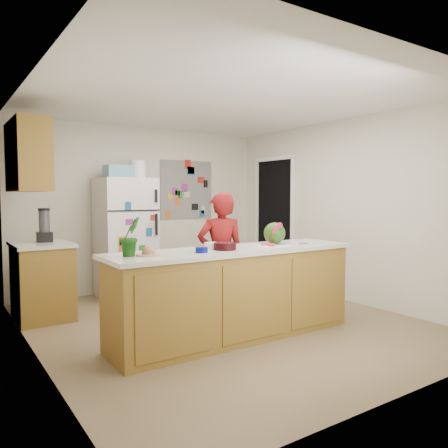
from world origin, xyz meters
TOP-DOWN VIEW (x-y plane):
  - floor at (0.00, 0.00)m, footprint 4.00×4.50m
  - wall_back at (0.00, 2.26)m, footprint 4.00×0.02m
  - wall_left at (-2.01, 0.00)m, footprint 0.02×4.50m
  - wall_right at (2.01, 0.00)m, footprint 0.02×4.50m
  - ceiling at (0.00, 0.00)m, footprint 4.00×4.50m
  - doorway at (1.99, 1.45)m, footprint 0.03×0.85m
  - peninsula_base at (-0.20, -0.50)m, footprint 2.60×0.62m
  - peninsula_top at (-0.20, -0.50)m, footprint 2.68×0.70m
  - side_counter_base at (-1.69, 1.35)m, footprint 0.60×0.80m
  - side_counter_top at (-1.69, 1.35)m, footprint 0.64×0.84m
  - upper_cabinets at (-1.82, 1.30)m, footprint 0.35×1.00m
  - refrigerator at (-0.45, 1.88)m, footprint 0.75×0.70m
  - fridge_top_bin at (-0.55, 1.88)m, footprint 0.35×0.28m
  - photo_collage at (0.75, 2.24)m, footprint 0.95×0.01m
  - person at (0.00, 0.07)m, footprint 0.64×0.54m
  - blender_appliance at (-1.64, 1.40)m, footprint 0.12×0.12m
  - cutting_board at (0.27, -0.51)m, footprint 0.38×0.30m
  - watermelon at (0.33, -0.49)m, footprint 0.23×0.23m
  - watermelon_slice at (0.18, -0.56)m, footprint 0.15×0.15m
  - cherry_bowl at (-0.35, -0.54)m, footprint 0.25×0.25m
  - white_bowl at (-0.40, -0.39)m, footprint 0.22×0.22m
  - cobalt_bowl at (-0.65, -0.60)m, footprint 0.15×0.15m
  - plate at (-1.15, -0.51)m, footprint 0.26×0.26m
  - paper_towel at (0.16, -0.52)m, footprint 0.24×0.22m
  - keys at (0.65, -0.60)m, footprint 0.10×0.05m
  - potted_plant at (-1.29, -0.45)m, footprint 0.23×0.21m

SIDE VIEW (x-z plane):
  - floor at x=0.00m, z-range -0.02..0.00m
  - side_counter_base at x=-1.69m, z-range 0.00..0.86m
  - peninsula_base at x=-0.20m, z-range 0.00..0.88m
  - person at x=0.00m, z-range 0.00..1.49m
  - refrigerator at x=-0.45m, z-range 0.00..1.70m
  - side_counter_top at x=-1.69m, z-range 0.86..0.90m
  - peninsula_top at x=-0.20m, z-range 0.88..0.92m
  - cutting_board at x=0.27m, z-range 0.92..0.93m
  - keys at x=0.65m, z-range 0.92..0.93m
  - plate at x=-1.15m, z-range 0.92..0.94m
  - paper_towel at x=0.16m, z-range 0.92..0.94m
  - watermelon_slice at x=0.18m, z-range 0.93..0.95m
  - cobalt_bowl at x=-0.65m, z-range 0.92..0.97m
  - white_bowl at x=-0.40m, z-range 0.92..0.98m
  - cherry_bowl at x=-0.35m, z-range 0.92..0.99m
  - doorway at x=1.99m, z-range 0.00..2.04m
  - watermelon at x=0.33m, z-range 0.93..1.16m
  - blender_appliance at x=-1.64m, z-range 0.90..1.28m
  - potted_plant at x=-1.29m, z-range 0.92..1.27m
  - wall_back at x=0.00m, z-range 0.00..2.50m
  - wall_left at x=-2.01m, z-range 0.00..2.50m
  - wall_right at x=2.01m, z-range 0.00..2.50m
  - photo_collage at x=0.75m, z-range 1.08..2.02m
  - fridge_top_bin at x=-0.55m, z-range 1.70..1.88m
  - upper_cabinets at x=-1.82m, z-range 1.50..2.30m
  - ceiling at x=0.00m, z-range 2.50..2.52m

